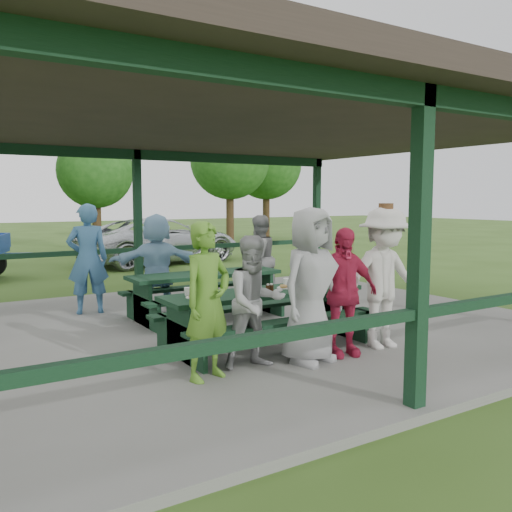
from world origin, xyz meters
TOP-DOWN VIEW (x-y plane):
  - ground at (0.00, 0.00)m, footprint 90.00×90.00m
  - concrete_slab at (0.00, 0.00)m, footprint 10.00×8.00m
  - pavilion_structure at (0.00, 0.00)m, footprint 10.60×8.60m
  - picnic_table_near at (-0.04, -1.20)m, footprint 2.83×1.39m
  - picnic_table_far at (0.08, 0.80)m, footprint 2.57×1.39m
  - table_setting at (-0.12, -1.19)m, footprint 2.41×0.45m
  - contestant_green at (-1.32, -2.04)m, footprint 0.73×0.58m
  - contestant_grey_left at (-0.66, -1.97)m, footprint 0.82×0.67m
  - contestant_grey_mid at (0.01, -2.15)m, footprint 1.03×0.80m
  - contestant_red at (0.53, -2.13)m, footprint 1.02×0.61m
  - contestant_white_fedora at (1.24, -2.14)m, footprint 1.29×0.86m
  - spectator_lblue at (-0.48, 1.57)m, footprint 1.68×0.86m
  - spectator_blue at (-1.50, 2.15)m, footprint 0.76×0.56m
  - spectator_grey at (1.62, 1.57)m, footprint 0.96×0.84m
  - pickup_truck at (2.73, 9.28)m, footprint 5.64×3.31m
  - tree_mid at (2.24, 14.94)m, footprint 3.03×3.03m
  - tree_right at (8.38, 14.77)m, footprint 3.65×3.65m
  - tree_far_right at (11.46, 16.41)m, footprint 3.65×3.65m

SIDE VIEW (x-z plane):
  - ground at x=0.00m, z-range 0.00..0.00m
  - concrete_slab at x=0.00m, z-range 0.00..0.10m
  - picnic_table_far at x=0.08m, z-range 0.20..0.95m
  - picnic_table_near at x=-0.04m, z-range 0.21..0.96m
  - pickup_truck at x=2.73m, z-range 0.00..1.47m
  - contestant_grey_left at x=-0.66m, z-range 0.10..1.66m
  - table_setting at x=-0.12m, z-range 0.83..0.93m
  - contestant_red at x=0.53m, z-range 0.10..1.73m
  - spectator_grey at x=1.62m, z-range 0.10..1.77m
  - spectator_lblue at x=-0.48m, z-range 0.10..1.83m
  - contestant_green at x=-1.32m, z-range 0.10..1.84m
  - contestant_white_fedora at x=1.24m, z-range 0.08..2.00m
  - contestant_grey_mid at x=0.01m, z-range 0.10..1.98m
  - spectator_blue at x=-1.50m, z-range 0.10..2.00m
  - pavilion_structure at x=0.00m, z-range 1.55..4.79m
  - tree_mid at x=2.24m, z-range 0.83..5.57m
  - tree_far_right at x=11.46m, z-range 1.01..6.70m
  - tree_right at x=8.38m, z-range 1.01..6.71m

